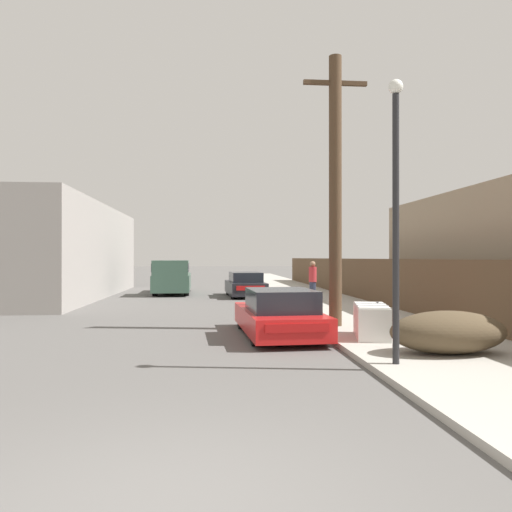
{
  "coord_description": "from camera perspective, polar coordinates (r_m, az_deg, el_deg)",
  "views": [
    {
      "loc": [
        0.38,
        -4.04,
        2.02
      ],
      "look_at": [
        1.73,
        10.85,
        2.07
      ],
      "focal_mm": 35.0,
      "sensor_mm": 36.0,
      "label": 1
    }
  ],
  "objects": [
    {
      "name": "street_lamp",
      "position": [
        9.31,
        15.69,
        6.18
      ],
      "size": [
        0.26,
        0.26,
        5.09
      ],
      "color": "#232326",
      "rests_on": "sidewalk_curb"
    },
    {
      "name": "discarded_fridge",
      "position": [
        12.27,
        13.04,
        -7.24
      ],
      "size": [
        1.06,
        1.75,
        0.8
      ],
      "rotation": [
        0.0,
        0.0,
        -0.22
      ],
      "color": "silver",
      "rests_on": "sidewalk_curb"
    },
    {
      "name": "pickup_truck",
      "position": [
        27.8,
        -9.57,
        -2.42
      ],
      "size": [
        2.08,
        5.63,
        1.87
      ],
      "rotation": [
        0.0,
        0.0,
        3.17
      ],
      "color": "#385647",
      "rests_on": "ground"
    },
    {
      "name": "utility_pole",
      "position": [
        14.21,
        9.05,
        7.7
      ],
      "size": [
        1.8,
        0.35,
        7.53
      ],
      "color": "#4C3826",
      "rests_on": "sidewalk_curb"
    },
    {
      "name": "wooden_fence",
      "position": [
        23.09,
        12.16,
        -2.6
      ],
      "size": [
        0.08,
        39.17,
        1.85
      ],
      "primitive_type": "cube",
      "color": "brown",
      "rests_on": "sidewalk_curb"
    },
    {
      "name": "sidewalk_curb",
      "position": [
        28.05,
        4.96,
        -4.18
      ],
      "size": [
        4.2,
        63.0,
        0.12
      ],
      "primitive_type": "cube",
      "color": "#ADA89E",
      "rests_on": "ground"
    },
    {
      "name": "pedestrian",
      "position": [
        22.01,
        6.5,
        -2.79
      ],
      "size": [
        0.34,
        0.34,
        1.74
      ],
      "color": "#282D42",
      "rests_on": "sidewalk_curb"
    },
    {
      "name": "brush_pile",
      "position": [
        10.68,
        21.11,
        -8.11
      ],
      "size": [
        2.35,
        1.32,
        0.84
      ],
      "color": "brown",
      "rests_on": "sidewalk_curb"
    },
    {
      "name": "car_parked_mid",
      "position": [
        25.82,
        -1.25,
        -3.33
      ],
      "size": [
        1.99,
        4.49,
        1.27
      ],
      "rotation": [
        0.0,
        0.0,
        0.05
      ],
      "color": "black",
      "rests_on": "ground"
    },
    {
      "name": "parked_sports_car_red",
      "position": [
        12.84,
        2.64,
        -6.71
      ],
      "size": [
        2.03,
        4.51,
        1.22
      ],
      "rotation": [
        0.0,
        0.0,
        0.05
      ],
      "color": "red",
      "rests_on": "ground"
    },
    {
      "name": "ground_plane",
      "position": [
        4.53,
        -10.58,
        -26.62
      ],
      "size": [
        220.0,
        220.0,
        0.0
      ],
      "primitive_type": "plane",
      "color": "#595654"
    },
    {
      "name": "building_left_block",
      "position": [
        27.65,
        -23.57,
        0.48
      ],
      "size": [
        7.0,
        16.38,
        4.66
      ],
      "primitive_type": "cube",
      "color": "gray",
      "rests_on": "ground"
    }
  ]
}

